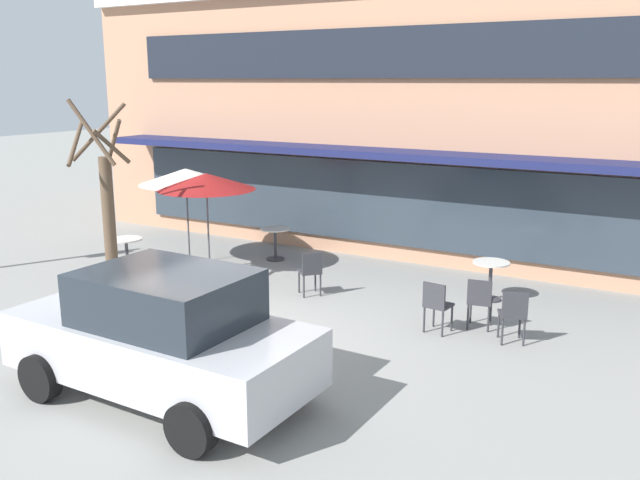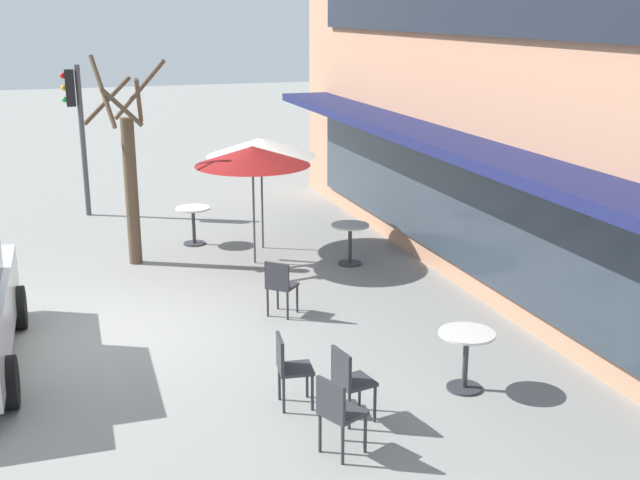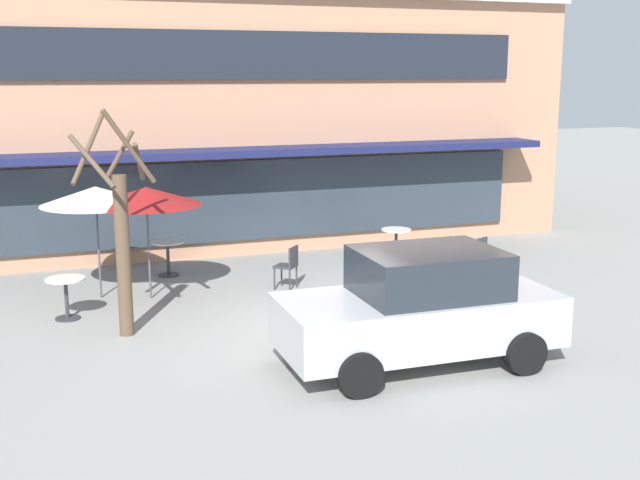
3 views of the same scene
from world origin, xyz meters
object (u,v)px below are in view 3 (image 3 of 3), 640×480
object	(u,v)px
patio_umbrella_green_folded	(146,196)
patio_umbrella_cream_folded	(95,196)
cafe_table_by_tree	(66,291)
street_tree	(121,237)
cafe_table_streetside	(168,252)
cafe_chair_3	(430,260)
cafe_table_near_wall	(396,239)
cafe_chair_0	(289,264)
cafe_chair_2	(477,254)
cafe_chair_1	(441,253)
parked_sedan	(421,308)

from	to	relation	value
patio_umbrella_green_folded	patio_umbrella_cream_folded	xyz separation A→B (m)	(-0.91, 0.39, 0.00)
cafe_table_by_tree	street_tree	world-z (taller)	street_tree
cafe_table_streetside	patio_umbrella_green_folded	distance (m)	2.33
cafe_chair_3	street_tree	bearing A→B (deg)	-169.65
cafe_table_near_wall	patio_umbrella_green_folded	distance (m)	6.18
cafe_table_by_tree	patio_umbrella_green_folded	world-z (taller)	patio_umbrella_green_folded
cafe_chair_0	cafe_chair_2	world-z (taller)	same
patio_umbrella_green_folded	cafe_chair_2	world-z (taller)	patio_umbrella_green_folded
cafe_table_near_wall	cafe_table_by_tree	world-z (taller)	same
cafe_table_streetside	cafe_chair_0	world-z (taller)	cafe_chair_0
cafe_table_by_tree	patio_umbrella_cream_folded	distance (m)	2.08
cafe_chair_0	cafe_table_near_wall	bearing A→B (deg)	25.78
patio_umbrella_green_folded	cafe_chair_0	world-z (taller)	patio_umbrella_green_folded
patio_umbrella_green_folded	cafe_chair_1	size ratio (longest dim) A/B	2.47
cafe_table_by_tree	cafe_table_near_wall	bearing A→B (deg)	15.59
cafe_chair_2	patio_umbrella_cream_folded	bearing A→B (deg)	171.31
cafe_table_near_wall	cafe_chair_1	world-z (taller)	cafe_chair_1
cafe_table_near_wall	parked_sedan	size ratio (longest dim) A/B	0.18
cafe_table_streetside	cafe_chair_0	xyz separation A→B (m)	(2.13, -1.94, 0.01)
patio_umbrella_green_folded	cafe_table_streetside	bearing A→B (deg)	69.28
cafe_chair_2	parked_sedan	xyz separation A→B (m)	(-3.51, -4.22, 0.35)
patio_umbrella_green_folded	parked_sedan	distance (m)	6.12
cafe_chair_2	cafe_table_streetside	bearing A→B (deg)	158.43
cafe_table_streetside	cafe_chair_2	distance (m)	6.66
cafe_table_by_tree	cafe_chair_2	size ratio (longest dim) A/B	0.85
cafe_table_by_tree	cafe_chair_1	xyz separation A→B (m)	(7.77, 0.44, 0.01)
cafe_table_near_wall	cafe_table_by_tree	distance (m)	7.76
cafe_chair_2	street_tree	distance (m)	7.76
patio_umbrella_green_folded	cafe_chair_0	distance (m)	3.15
cafe_table_near_wall	patio_umbrella_cream_folded	world-z (taller)	patio_umbrella_cream_folded
cafe_table_near_wall	cafe_chair_2	world-z (taller)	cafe_chair_2
cafe_chair_0	cafe_chair_1	size ratio (longest dim) A/B	1.00
cafe_chair_1	cafe_chair_2	world-z (taller)	same
cafe_table_near_wall	cafe_chair_0	xyz separation A→B (m)	(-3.11, -1.50, 0.01)
cafe_chair_0	street_tree	distance (m)	4.11
cafe_table_by_tree	patio_umbrella_cream_folded	size ratio (longest dim) A/B	0.35
cafe_chair_3	patio_umbrella_green_folded	bearing A→B (deg)	170.22
cafe_chair_0	parked_sedan	distance (m)	4.78
patio_umbrella_green_folded	parked_sedan	xyz separation A→B (m)	(3.32, -5.01, -1.14)
cafe_table_by_tree	street_tree	distance (m)	1.94
patio_umbrella_cream_folded	cafe_chair_3	xyz separation A→B (m)	(6.51, -1.36, -1.50)
cafe_chair_0	parked_sedan	world-z (taller)	parked_sedan
cafe_table_streetside	cafe_chair_0	distance (m)	2.88
cafe_chair_3	cafe_chair_0	bearing A→B (deg)	166.42
cafe_table_by_tree	cafe_chair_0	bearing A→B (deg)	7.59
cafe_table_near_wall	cafe_chair_0	size ratio (longest dim) A/B	0.85
patio_umbrella_cream_folded	cafe_chair_1	world-z (taller)	patio_umbrella_cream_folded
patio_umbrella_cream_folded	street_tree	world-z (taller)	street_tree
cafe_table_by_tree	patio_umbrella_green_folded	xyz separation A→B (m)	(1.60, 0.86, 1.51)
cafe_chair_2	street_tree	xyz separation A→B (m)	(-7.55, -1.33, 1.17)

